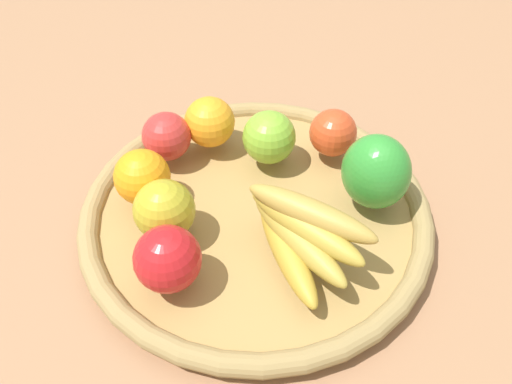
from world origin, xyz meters
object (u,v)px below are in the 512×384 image
(apple_0, at_px, (164,210))
(bell_pepper, at_px, (376,172))
(orange_1, at_px, (142,177))
(apple_3, at_px, (269,137))
(orange_0, at_px, (210,122))
(apple_4, at_px, (166,136))
(apple_2, at_px, (333,133))
(banana_bunch, at_px, (300,233))
(apple_1, at_px, (168,259))

(apple_0, height_order, bell_pepper, bell_pepper)
(apple_0, distance_m, orange_1, 0.07)
(apple_0, bearing_deg, orange_1, -127.82)
(apple_3, relative_size, orange_0, 1.02)
(apple_4, bearing_deg, apple_0, 26.73)
(apple_4, xyz_separation_m, apple_2, (-0.09, 0.21, -0.00))
(banana_bunch, distance_m, orange_1, 0.21)
(orange_0, distance_m, bell_pepper, 0.24)
(apple_0, relative_size, apple_2, 1.12)
(banana_bunch, relative_size, apple_1, 2.19)
(apple_4, distance_m, orange_0, 0.06)
(apple_0, bearing_deg, apple_1, 30.59)
(apple_3, height_order, apple_1, apple_1)
(bell_pepper, bearing_deg, apple_3, -171.02)
(banana_bunch, height_order, apple_2, banana_bunch)
(apple_4, relative_size, orange_1, 0.95)
(apple_0, xyz_separation_m, apple_4, (-0.12, -0.06, -0.00))
(apple_3, relative_size, banana_bunch, 0.45)
(apple_4, xyz_separation_m, orange_0, (-0.05, 0.04, 0.00))
(bell_pepper, bearing_deg, apple_4, -156.57)
(apple_3, height_order, apple_2, apple_3)
(apple_3, distance_m, orange_0, 0.09)
(orange_0, distance_m, apple_2, 0.17)
(orange_1, distance_m, bell_pepper, 0.28)
(apple_2, bearing_deg, banana_bunch, 3.64)
(apple_3, relative_size, bell_pepper, 0.73)
(apple_1, bearing_deg, orange_1, -139.07)
(orange_1, relative_size, bell_pepper, 0.72)
(apple_4, bearing_deg, apple_2, 112.92)
(orange_0, bearing_deg, bell_pepper, 81.93)
(apple_0, relative_size, banana_bunch, 0.45)
(banana_bunch, bearing_deg, apple_3, -148.49)
(apple_0, distance_m, apple_2, 0.25)
(apple_2, xyz_separation_m, bell_pepper, (0.07, 0.07, 0.02))
(apple_2, xyz_separation_m, apple_1, (0.27, -0.11, 0.00))
(banana_bunch, relative_size, bell_pepper, 1.64)
(apple_1, bearing_deg, orange_0, -166.47)
(orange_0, bearing_deg, apple_4, -42.26)
(banana_bunch, distance_m, apple_1, 0.15)
(apple_4, distance_m, apple_1, 0.21)
(apple_0, distance_m, bell_pepper, 0.25)
(apple_2, distance_m, bell_pepper, 0.10)
(apple_3, bearing_deg, banana_bunch, 31.51)
(apple_3, distance_m, apple_2, 0.09)
(orange_0, bearing_deg, banana_bunch, 50.18)
(apple_3, xyz_separation_m, orange_0, (-0.00, -0.09, -0.00))
(apple_3, relative_size, orange_1, 1.03)
(orange_1, xyz_separation_m, apple_2, (-0.17, 0.20, -0.00))
(apple_0, xyz_separation_m, orange_0, (-0.17, -0.02, -0.00))
(apple_4, height_order, orange_0, orange_0)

